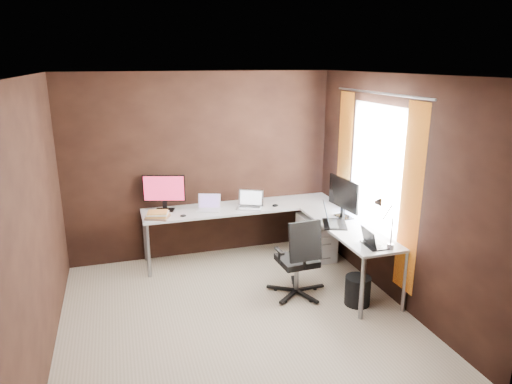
% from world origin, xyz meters
% --- Properties ---
extents(room, '(3.60, 3.60, 2.50)m').
position_xyz_m(room, '(0.34, 0.07, 1.28)').
color(room, tan).
rests_on(room, ground).
extents(desk, '(2.65, 2.25, 0.73)m').
position_xyz_m(desk, '(0.84, 1.04, 0.68)').
color(desk, silver).
rests_on(desk, ground).
extents(drawer_pedestal, '(0.42, 0.50, 0.60)m').
position_xyz_m(drawer_pedestal, '(1.43, 1.15, 0.30)').
color(drawer_pedestal, silver).
rests_on(drawer_pedestal, ground).
extents(monitor_left, '(0.53, 0.22, 0.48)m').
position_xyz_m(monitor_left, '(-0.54, 1.64, 1.00)').
color(monitor_left, black).
rests_on(monitor_left, desk).
extents(monitor_right, '(0.17, 0.62, 0.51)m').
position_xyz_m(monitor_right, '(1.56, 0.69, 1.02)').
color(monitor_right, black).
rests_on(monitor_right, desk).
extents(laptop_white, '(0.35, 0.30, 0.20)m').
position_xyz_m(laptop_white, '(0.02, 1.49, 0.77)').
color(laptop_white, silver).
rests_on(laptop_white, desk).
extents(laptop_silver, '(0.41, 0.37, 0.23)m').
position_xyz_m(laptop_silver, '(0.57, 1.42, 0.78)').
color(laptop_silver, silver).
rests_on(laptop_silver, desk).
extents(laptop_black_big, '(0.40, 0.46, 0.26)m').
position_xyz_m(laptop_black_big, '(1.31, 0.49, 0.79)').
color(laptop_black_big, black).
rests_on(laptop_black_big, desk).
extents(laptop_black_small, '(0.22, 0.30, 0.19)m').
position_xyz_m(laptop_black_small, '(1.43, -0.23, 0.77)').
color(laptop_black_small, black).
rests_on(laptop_black_small, desk).
extents(book_stack, '(0.34, 0.31, 0.09)m').
position_xyz_m(book_stack, '(-0.66, 1.34, 0.77)').
color(book_stack, '#936D4F').
rests_on(book_stack, desk).
extents(mouse_left, '(0.08, 0.05, 0.03)m').
position_xyz_m(mouse_left, '(-0.35, 1.30, 0.75)').
color(mouse_left, black).
rests_on(mouse_left, desk).
extents(mouse_corner, '(0.10, 0.08, 0.03)m').
position_xyz_m(mouse_corner, '(0.90, 1.35, 0.75)').
color(mouse_corner, black).
rests_on(mouse_corner, desk).
extents(desk_lamp, '(0.18, 0.21, 0.53)m').
position_xyz_m(desk_lamp, '(1.51, -0.29, 1.06)').
color(desk_lamp, slate).
rests_on(desk_lamp, desk).
extents(office_chair, '(0.53, 0.53, 0.95)m').
position_xyz_m(office_chair, '(0.80, 0.26, 0.28)').
color(office_chair, black).
rests_on(office_chair, ground).
extents(wastebasket, '(0.32, 0.32, 0.33)m').
position_xyz_m(wastebasket, '(1.36, -0.13, 0.16)').
color(wastebasket, black).
rests_on(wastebasket, ground).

